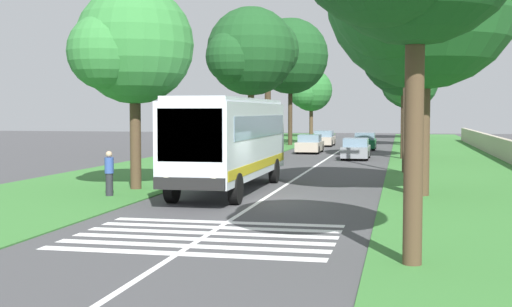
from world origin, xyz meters
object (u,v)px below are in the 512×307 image
roadside_tree_right_1 (406,79)px  coach_bus (231,138)px  roadside_tree_right_3 (408,83)px  pedestrian (109,173)px  roadside_tree_left_2 (267,52)px  roadside_tree_left_3 (250,54)px  roadside_tree_right_2 (402,57)px  trailing_car_3 (324,139)px  trailing_car_2 (365,142)px  roadside_tree_left_1 (310,91)px  utility_pole (405,85)px  roadside_tree_left_4 (133,49)px  roadside_tree_left_0 (289,58)px  trailing_car_1 (310,144)px  trailing_car_0 (356,149)px

roadside_tree_right_1 → coach_bus: bearing=169.7°
roadside_tree_right_3 → pedestrian: roadside_tree_right_3 is taller
roadside_tree_left_2 → roadside_tree_left_3: (-9.59, -0.71, -0.95)m
coach_bus → roadside_tree_right_2: bearing=-18.0°
trailing_car_3 → roadside_tree_right_3: roadside_tree_right_3 is taller
trailing_car_2 → roadside_tree_left_3: (-12.89, 7.10, 6.42)m
roadside_tree_left_2 → pedestrian: bearing=-180.0°
roadside_tree_left_2 → roadside_tree_left_3: bearing=-175.7°
roadside_tree_left_2 → roadside_tree_left_1: bearing=0.7°
roadside_tree_right_2 → pedestrian: roadside_tree_right_2 is taller
roadside_tree_left_2 → pedestrian: size_ratio=6.34×
roadside_tree_left_1 → utility_pole: size_ratio=0.95×
roadside_tree_left_4 → utility_pole: (10.06, -10.95, -1.17)m
roadside_tree_left_0 → trailing_car_1: bearing=-163.6°
roadside_tree_left_0 → roadside_tree_right_1: (0.70, -10.85, -1.99)m
coach_bus → roadside_tree_left_3: size_ratio=1.09×
roadside_tree_left_1 → roadside_tree_left_4: size_ratio=1.01×
trailing_car_3 → utility_pole: 28.57m
trailing_car_0 → trailing_car_1: size_ratio=1.00×
trailing_car_1 → pedestrian: bearing=172.4°
roadside_tree_left_1 → utility_pole: 50.12m
trailing_car_0 → roadside_tree_left_2: size_ratio=0.40×
roadside_tree_right_1 → roadside_tree_right_3: roadside_tree_right_3 is taller
roadside_tree_left_3 → roadside_tree_right_3: bearing=-15.9°
trailing_car_2 → roadside_tree_left_3: 16.05m
roadside_tree_left_3 → roadside_tree_right_2: (1.91, -10.06, -0.25)m
roadside_tree_left_0 → roadside_tree_right_3: (18.74, -11.24, -1.67)m
coach_bus → roadside_tree_right_2: (20.72, -6.72, 4.69)m
trailing_car_1 → roadside_tree_left_1: size_ratio=0.51×
pedestrian → roadside_tree_right_2: bearing=-24.6°
trailing_car_1 → trailing_car_2: (5.54, -3.95, 0.00)m
coach_bus → roadside_tree_left_4: (-0.23, 4.05, 3.63)m
roadside_tree_left_4 → roadside_tree_right_2: (20.95, -10.77, 1.06)m
coach_bus → trailing_car_2: 31.96m
trailing_car_3 → roadside_tree_left_3: 19.71m
coach_bus → roadside_tree_left_2: roadside_tree_left_2 is taller
trailing_car_0 → pedestrian: 23.93m
roadside_tree_left_4 → roadside_tree_right_2: bearing=-27.2°
trailing_car_2 → roadside_tree_right_2: (-10.98, -2.95, 6.17)m
roadside_tree_left_0 → coach_bus: bearing=-174.4°
roadside_tree_left_4 → trailing_car_3: bearing=-5.7°
coach_bus → roadside_tree_left_3: roadside_tree_left_3 is taller
roadside_tree_left_1 → roadside_tree_left_4: roadside_tree_left_1 is taller
roadside_tree_left_0 → trailing_car_2: bearing=-131.1°
trailing_car_2 → roadside_tree_left_4: (-31.93, 7.81, 5.11)m
roadside_tree_left_0 → pedestrian: roadside_tree_left_0 is taller
coach_bus → trailing_car_3: bearing=0.4°
utility_pole → roadside_tree_left_3: bearing=48.7°
roadside_tree_left_4 → pedestrian: size_ratio=4.91×
trailing_car_3 → roadside_tree_left_2: roadside_tree_left_2 is taller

